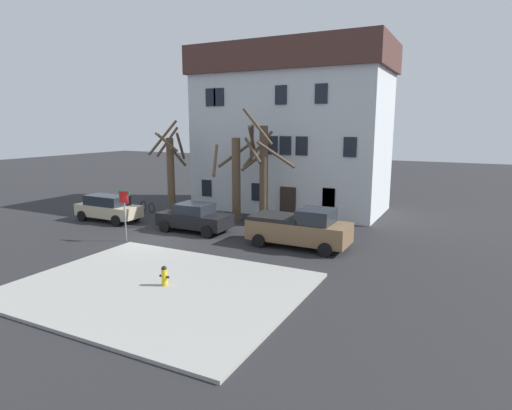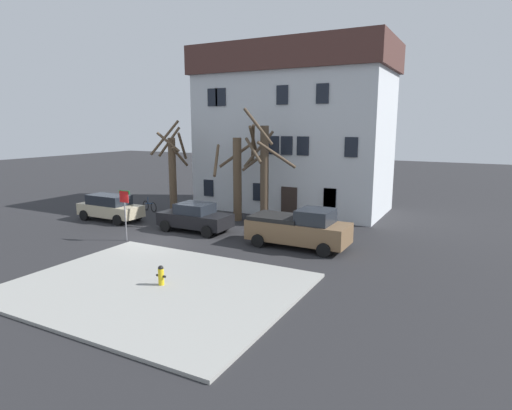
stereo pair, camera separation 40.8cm
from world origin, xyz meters
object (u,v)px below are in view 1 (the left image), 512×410
object	(u,v)px
building_main	(291,128)
car_black_sedan	(195,217)
tree_bare_mid	(237,174)
pickup_truck_brown	(300,228)
car_beige_wagon	(108,208)
bicycle_leaning	(148,207)
tree_bare_far	(263,171)
tree_bare_near	(171,170)
street_sign_pole	(124,206)
fire_hydrant	(164,275)

from	to	relation	value
building_main	car_black_sedan	bearing A→B (deg)	-103.97
tree_bare_mid	pickup_truck_brown	xyz separation A→B (m)	(5.86, -3.92, -2.08)
building_main	car_beige_wagon	xyz separation A→B (m)	(-8.84, -9.31, -5.00)
car_beige_wagon	bicycle_leaning	bearing A→B (deg)	86.38
car_black_sedan	pickup_truck_brown	bearing A→B (deg)	-1.97
building_main	tree_bare_far	size ratio (longest dim) A/B	1.94
tree_bare_near	car_beige_wagon	xyz separation A→B (m)	(-2.37, -3.54, -2.23)
car_beige_wagon	street_sign_pole	distance (m)	5.64
car_beige_wagon	fire_hydrant	world-z (taller)	car_beige_wagon
tree_bare_mid	fire_hydrant	bearing A→B (deg)	-73.91
tree_bare_mid	car_black_sedan	distance (m)	4.38
tree_bare_near	car_black_sedan	size ratio (longest dim) A/B	1.51
street_sign_pole	bicycle_leaning	xyz separation A→B (m)	(-4.30, 6.68, -1.54)
tree_bare_near	street_sign_pole	bearing A→B (deg)	-72.32
car_black_sedan	bicycle_leaning	xyz separation A→B (m)	(-6.36, 3.25, -0.46)
building_main	tree_bare_mid	xyz separation A→B (m)	(-1.52, -5.39, -2.82)
pickup_truck_brown	bicycle_leaning	xyz separation A→B (m)	(-12.96, 3.48, -0.61)
building_main	car_black_sedan	size ratio (longest dim) A/B	3.22
fire_hydrant	bicycle_leaning	world-z (taller)	bicycle_leaning
pickup_truck_brown	fire_hydrant	size ratio (longest dim) A/B	6.70
tree_bare_mid	car_beige_wagon	bearing A→B (deg)	-151.84
car_beige_wagon	building_main	bearing A→B (deg)	46.49
bicycle_leaning	building_main	bearing A→B (deg)	34.10
building_main	tree_bare_far	xyz separation A→B (m)	(0.63, -5.93, -2.48)
tree_bare_near	bicycle_leaning	xyz separation A→B (m)	(-2.15, -0.06, -2.73)
tree_bare_mid	pickup_truck_brown	world-z (taller)	tree_bare_mid
building_main	car_beige_wagon	distance (m)	13.78
pickup_truck_brown	bicycle_leaning	size ratio (longest dim) A/B	3.05
building_main	street_sign_pole	bearing A→B (deg)	-109.02
building_main	car_black_sedan	distance (m)	10.64
street_sign_pole	pickup_truck_brown	bearing A→B (deg)	20.29
tree_bare_mid	bicycle_leaning	world-z (taller)	tree_bare_mid
street_sign_pole	bicycle_leaning	distance (m)	8.09
fire_hydrant	bicycle_leaning	size ratio (longest dim) A/B	0.46
fire_hydrant	car_black_sedan	bearing A→B (deg)	117.43
car_beige_wagon	pickup_truck_brown	world-z (taller)	pickup_truck_brown
tree_bare_near	tree_bare_mid	size ratio (longest dim) A/B	1.05
car_beige_wagon	car_black_sedan	world-z (taller)	car_beige_wagon
car_beige_wagon	tree_bare_near	bearing A→B (deg)	56.13
bicycle_leaning	fire_hydrant	bearing A→B (deg)	-46.79
tree_bare_near	fire_hydrant	size ratio (longest dim) A/B	8.39
tree_bare_far	car_black_sedan	distance (m)	4.98
tree_bare_near	car_black_sedan	bearing A→B (deg)	-38.27
tree_bare_near	tree_bare_far	bearing A→B (deg)	-1.31
tree_bare_near	tree_bare_far	distance (m)	7.10
tree_bare_near	street_sign_pole	size ratio (longest dim) A/B	2.37
tree_bare_mid	car_black_sedan	bearing A→B (deg)	-101.36
tree_bare_far	fire_hydrant	world-z (taller)	tree_bare_far
tree_bare_far	fire_hydrant	distance (m)	11.43
fire_hydrant	tree_bare_far	bearing A→B (deg)	96.15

